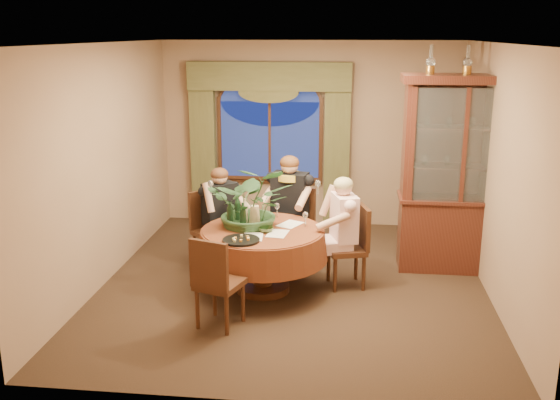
# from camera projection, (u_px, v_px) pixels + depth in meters

# --- Properties ---
(floor) EXTENTS (5.00, 5.00, 0.00)m
(floor) POSITION_uv_depth(u_px,v_px,m) (294.00, 283.00, 7.48)
(floor) COLOR black
(floor) RESTS_ON ground
(wall_back) EXTENTS (4.50, 0.00, 4.50)m
(wall_back) POSITION_uv_depth(u_px,v_px,m) (309.00, 135.00, 9.51)
(wall_back) COLOR #916E53
(wall_back) RESTS_ON ground
(wall_right) EXTENTS (0.00, 5.00, 5.00)m
(wall_right) POSITION_uv_depth(u_px,v_px,m) (497.00, 174.00, 6.87)
(wall_right) COLOR #916E53
(wall_right) RESTS_ON ground
(ceiling) EXTENTS (5.00, 5.00, 0.00)m
(ceiling) POSITION_uv_depth(u_px,v_px,m) (295.00, 43.00, 6.75)
(ceiling) COLOR white
(ceiling) RESTS_ON wall_back
(window) EXTENTS (1.62, 0.10, 1.32)m
(window) POSITION_uv_depth(u_px,v_px,m) (270.00, 141.00, 9.54)
(window) COLOR navy
(window) RESTS_ON wall_back
(arched_transom) EXTENTS (1.60, 0.06, 0.44)m
(arched_transom) POSITION_uv_depth(u_px,v_px,m) (270.00, 90.00, 9.33)
(arched_transom) COLOR navy
(arched_transom) RESTS_ON wall_back
(drapery_left) EXTENTS (0.38, 0.14, 2.32)m
(drapery_left) POSITION_uv_depth(u_px,v_px,m) (203.00, 148.00, 9.63)
(drapery_left) COLOR #4B4926
(drapery_left) RESTS_ON floor
(drapery_right) EXTENTS (0.38, 0.14, 2.32)m
(drapery_right) POSITION_uv_depth(u_px,v_px,m) (337.00, 151.00, 9.41)
(drapery_right) COLOR #4B4926
(drapery_right) RESTS_ON floor
(swag_valance) EXTENTS (2.45, 0.16, 0.42)m
(swag_valance) POSITION_uv_depth(u_px,v_px,m) (269.00, 76.00, 9.20)
(swag_valance) COLOR #4B4926
(swag_valance) RESTS_ON wall_back
(dining_table) EXTENTS (1.62, 1.62, 0.75)m
(dining_table) POSITION_uv_depth(u_px,v_px,m) (263.00, 260.00, 7.18)
(dining_table) COLOR maroon
(dining_table) RESTS_ON floor
(china_cabinet) EXTENTS (1.50, 0.59, 2.43)m
(china_cabinet) POSITION_uv_depth(u_px,v_px,m) (459.00, 175.00, 7.65)
(china_cabinet) COLOR #3B160F
(china_cabinet) RESTS_ON floor
(oil_lamp_left) EXTENTS (0.11, 0.11, 0.34)m
(oil_lamp_left) POSITION_uv_depth(u_px,v_px,m) (431.00, 60.00, 7.33)
(oil_lamp_left) COLOR #A5722D
(oil_lamp_left) RESTS_ON china_cabinet
(oil_lamp_center) EXTENTS (0.11, 0.11, 0.34)m
(oil_lamp_center) POSITION_uv_depth(u_px,v_px,m) (468.00, 60.00, 7.29)
(oil_lamp_center) COLOR #A5722D
(oil_lamp_center) RESTS_ON china_cabinet
(oil_lamp_right) EXTENTS (0.11, 0.11, 0.34)m
(oil_lamp_right) POSITION_uv_depth(u_px,v_px,m) (505.00, 60.00, 7.24)
(oil_lamp_right) COLOR #A5722D
(oil_lamp_right) RESTS_ON china_cabinet
(chair_right) EXTENTS (0.51, 0.51, 0.96)m
(chair_right) POSITION_uv_depth(u_px,v_px,m) (346.00, 247.00, 7.29)
(chair_right) COLOR black
(chair_right) RESTS_ON floor
(chair_back_right) EXTENTS (0.52, 0.52, 0.96)m
(chair_back_right) POSITION_uv_depth(u_px,v_px,m) (294.00, 227.00, 8.03)
(chair_back_right) COLOR black
(chair_back_right) RESTS_ON floor
(chair_back) EXTENTS (0.59, 0.59, 0.96)m
(chair_back) POSITION_uv_depth(u_px,v_px,m) (213.00, 230.00, 7.91)
(chair_back) COLOR black
(chair_back) RESTS_ON floor
(chair_front_left) EXTENTS (0.53, 0.53, 0.96)m
(chair_front_left) POSITION_uv_depth(u_px,v_px,m) (220.00, 281.00, 6.30)
(chair_front_left) COLOR black
(chair_front_left) RESTS_ON floor
(person_pink) EXTENTS (0.56, 0.58, 1.32)m
(person_pink) POSITION_uv_depth(u_px,v_px,m) (344.00, 232.00, 7.28)
(person_pink) COLOR beige
(person_pink) RESTS_ON floor
(person_back) EXTENTS (0.63, 0.62, 1.29)m
(person_back) POSITION_uv_depth(u_px,v_px,m) (220.00, 217.00, 7.91)
(person_back) COLOR black
(person_back) RESTS_ON floor
(person_scarf) EXTENTS (0.60, 0.57, 1.42)m
(person_scarf) POSITION_uv_depth(u_px,v_px,m) (290.00, 210.00, 8.00)
(person_scarf) COLOR black
(person_scarf) RESTS_ON floor
(stoneware_vase) EXTENTS (0.13, 0.13, 0.25)m
(stoneware_vase) POSITION_uv_depth(u_px,v_px,m) (255.00, 216.00, 7.15)
(stoneware_vase) COLOR tan
(stoneware_vase) RESTS_ON dining_table
(centerpiece_plant) EXTENTS (0.96, 1.07, 0.84)m
(centerpiece_plant) POSITION_uv_depth(u_px,v_px,m) (252.00, 173.00, 7.07)
(centerpiece_plant) COLOR #2F552F
(centerpiece_plant) RESTS_ON dining_table
(olive_bowl) EXTENTS (0.17, 0.17, 0.05)m
(olive_bowl) POSITION_uv_depth(u_px,v_px,m) (266.00, 230.00, 6.98)
(olive_bowl) COLOR #44582E
(olive_bowl) RESTS_ON dining_table
(cheese_platter) EXTENTS (0.40, 0.40, 0.02)m
(cheese_platter) POSITION_uv_depth(u_px,v_px,m) (241.00, 240.00, 6.67)
(cheese_platter) COLOR black
(cheese_platter) RESTS_ON dining_table
(wine_bottle_0) EXTENTS (0.07, 0.07, 0.33)m
(wine_bottle_0) POSITION_uv_depth(u_px,v_px,m) (230.00, 215.00, 7.04)
(wine_bottle_0) COLOR black
(wine_bottle_0) RESTS_ON dining_table
(wine_bottle_1) EXTENTS (0.07, 0.07, 0.33)m
(wine_bottle_1) POSITION_uv_depth(u_px,v_px,m) (238.00, 209.00, 7.29)
(wine_bottle_1) COLOR black
(wine_bottle_1) RESTS_ON dining_table
(wine_bottle_2) EXTENTS (0.07, 0.07, 0.33)m
(wine_bottle_2) POSITION_uv_depth(u_px,v_px,m) (245.00, 212.00, 7.15)
(wine_bottle_2) COLOR tan
(wine_bottle_2) RESTS_ON dining_table
(wine_bottle_3) EXTENTS (0.07, 0.07, 0.33)m
(wine_bottle_3) POSITION_uv_depth(u_px,v_px,m) (243.00, 217.00, 6.97)
(wine_bottle_3) COLOR black
(wine_bottle_3) RESTS_ON dining_table
(tasting_paper_0) EXTENTS (0.25, 0.33, 0.00)m
(tasting_paper_0) POSITION_uv_depth(u_px,v_px,m) (278.00, 234.00, 6.92)
(tasting_paper_0) COLOR white
(tasting_paper_0) RESTS_ON dining_table
(tasting_paper_1) EXTENTS (0.32, 0.36, 0.00)m
(tasting_paper_1) POSITION_uv_depth(u_px,v_px,m) (290.00, 224.00, 7.25)
(tasting_paper_1) COLOR white
(tasting_paper_1) RESTS_ON dining_table
(tasting_paper_2) EXTENTS (0.23, 0.32, 0.00)m
(tasting_paper_2) POSITION_uv_depth(u_px,v_px,m) (253.00, 237.00, 6.80)
(tasting_paper_2) COLOR white
(tasting_paper_2) RESTS_ON dining_table
(wine_glass_person_pink) EXTENTS (0.07, 0.07, 0.18)m
(wine_glass_person_pink) POSITION_uv_depth(u_px,v_px,m) (305.00, 219.00, 7.15)
(wine_glass_person_pink) COLOR silver
(wine_glass_person_pink) RESTS_ON dining_table
(wine_glass_person_back) EXTENTS (0.07, 0.07, 0.18)m
(wine_glass_person_back) POSITION_uv_depth(u_px,v_px,m) (240.00, 211.00, 7.46)
(wine_glass_person_back) COLOR silver
(wine_glass_person_back) RESTS_ON dining_table
(wine_glass_person_scarf) EXTENTS (0.07, 0.07, 0.18)m
(wine_glass_person_scarf) POSITION_uv_depth(u_px,v_px,m) (277.00, 210.00, 7.51)
(wine_glass_person_scarf) COLOR silver
(wine_glass_person_scarf) RESTS_ON dining_table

